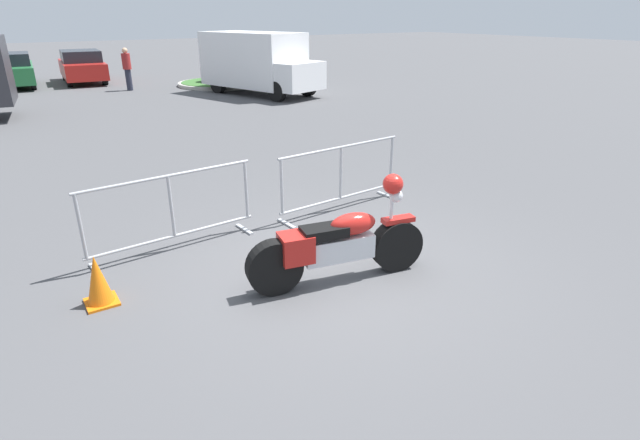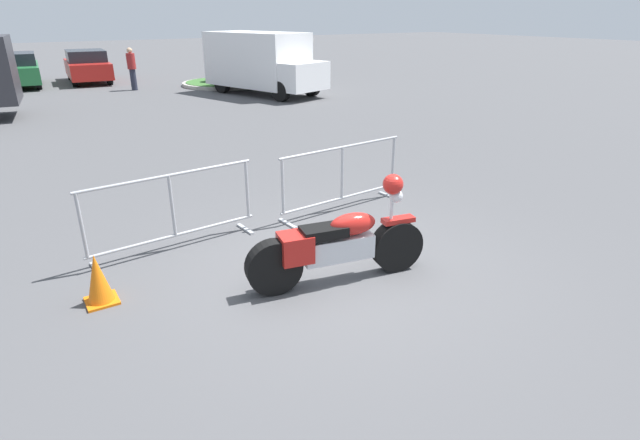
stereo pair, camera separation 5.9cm
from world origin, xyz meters
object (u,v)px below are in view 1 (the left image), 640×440
at_px(parked_car_green, 11,70).
at_px(parked_car_red, 82,66).
at_px(crowd_barrier_far, 341,177).
at_px(motorcycle, 338,244).
at_px(traffic_cone, 98,281).
at_px(delivery_van, 257,61).
at_px(pedestrian, 127,67).
at_px(crowd_barrier_near, 172,211).

bearing_deg(parked_car_green, parked_car_red, -85.81).
relative_size(crowd_barrier_far, parked_car_red, 0.55).
xyz_separation_m(motorcycle, traffic_cone, (-2.52, 1.00, -0.19)).
distance_m(delivery_van, pedestrian, 5.57).
height_order(delivery_van, pedestrian, delivery_van).
bearing_deg(motorcycle, delivery_van, 78.53).
bearing_deg(traffic_cone, pedestrian, 75.46).
bearing_deg(parked_car_green, pedestrian, -129.26).
bearing_deg(crowd_barrier_near, crowd_barrier_far, 0.00).
bearing_deg(motorcycle, traffic_cone, 169.60).
bearing_deg(crowd_barrier_near, parked_car_red, 83.96).
bearing_deg(pedestrian, motorcycle, -123.51).
bearing_deg(crowd_barrier_far, crowd_barrier_near, 180.00).
xyz_separation_m(parked_car_red, pedestrian, (1.14, -3.74, 0.20)).
bearing_deg(crowd_barrier_far, parked_car_red, 91.97).
xyz_separation_m(crowd_barrier_far, traffic_cone, (-3.89, -0.90, -0.27)).
xyz_separation_m(motorcycle, parked_car_green, (-2.14, 21.51, 0.24)).
xyz_separation_m(pedestrian, traffic_cone, (-4.35, -16.79, -0.63)).
bearing_deg(traffic_cone, crowd_barrier_near, 38.42).
bearing_deg(parked_car_green, delivery_van, -129.36).
distance_m(crowd_barrier_far, pedestrian, 15.89).
relative_size(parked_car_green, parked_car_red, 1.00).
relative_size(motorcycle, pedestrian, 1.32).
bearing_deg(crowd_barrier_far, parked_car_green, 100.16).
height_order(crowd_barrier_near, crowd_barrier_far, same).
height_order(motorcycle, parked_car_red, parked_car_red).
relative_size(crowd_barrier_far, traffic_cone, 4.00).
xyz_separation_m(delivery_van, parked_car_red, (-5.18, 7.55, -0.52)).
bearing_deg(motorcycle, parked_car_red, 99.50).
height_order(motorcycle, crowd_barrier_far, motorcycle).
bearing_deg(delivery_van, crowd_barrier_near, -48.41).
bearing_deg(crowd_barrier_near, motorcycle, -54.24).
xyz_separation_m(motorcycle, delivery_van, (5.89, 13.98, 0.76)).
distance_m(parked_car_red, traffic_cone, 20.78).
bearing_deg(delivery_van, parked_car_red, -162.89).
distance_m(motorcycle, parked_car_red, 21.54).
bearing_deg(parked_car_green, crowd_barrier_near, -173.97).
bearing_deg(crowd_barrier_far, traffic_cone, -166.91).
relative_size(crowd_barrier_far, parked_car_green, 0.55).
distance_m(delivery_van, parked_car_green, 11.01).
bearing_deg(pedestrian, crowd_barrier_far, -119.28).
relative_size(crowd_barrier_near, crowd_barrier_far, 1.00).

